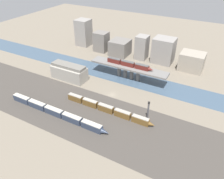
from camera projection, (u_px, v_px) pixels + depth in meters
name	position (u px, v px, depth m)	size (l,w,h in m)	color
ground_plane	(112.00, 94.00, 138.38)	(400.00, 400.00, 0.00)	#756B5B
railbed_yard	(91.00, 116.00, 120.72)	(280.00, 42.00, 0.01)	#423D38
river_water	(128.00, 78.00, 156.10)	(320.00, 19.62, 0.01)	#3D5166
bridge	(129.00, 68.00, 151.98)	(55.79, 9.37, 9.39)	slate
train_on_bridge	(129.00, 64.00, 149.93)	(34.14, 2.68, 3.45)	#5B1E19
train_yard_near	(56.00, 112.00, 120.30)	(65.69, 2.98, 4.00)	#2D384C
train_yard_mid	(107.00, 109.00, 122.81)	(54.91, 2.62, 4.05)	brown
warehouse_building	(69.00, 72.00, 152.20)	(25.17, 10.27, 11.27)	#9E998E
signal_tower	(148.00, 111.00, 115.22)	(1.00, 0.93, 11.74)	#4C4C51
city_block_far_left	(84.00, 33.00, 203.05)	(12.37, 12.03, 23.98)	gray
city_block_left	(101.00, 42.00, 192.88)	(11.67, 10.38, 17.02)	slate
city_block_center	(120.00, 48.00, 186.98)	(15.44, 15.57, 12.80)	slate
city_block_right	(142.00, 47.00, 178.60)	(9.17, 10.06, 19.41)	gray
city_block_far_right	(164.00, 50.00, 172.77)	(16.27, 13.86, 19.89)	gray
city_block_tall	(192.00, 61.00, 163.37)	(17.41, 14.39, 13.39)	gray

